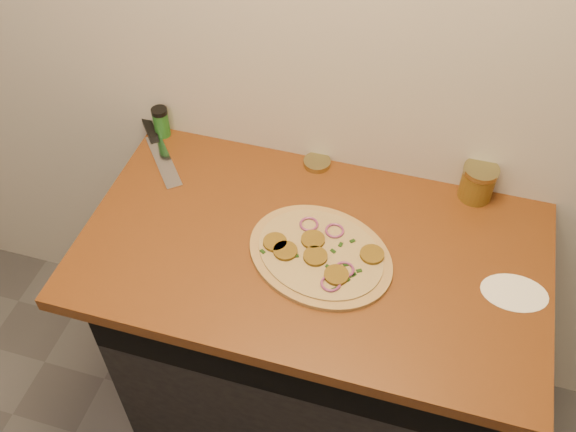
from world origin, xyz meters
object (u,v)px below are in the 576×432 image
(pizza, at_px, (320,254))
(spice_shaker, at_px, (161,122))
(salsa_jar, at_px, (478,182))
(chefs_knife, at_px, (155,142))

(pizza, xyz_separation_m, spice_shaker, (-0.57, 0.33, 0.04))
(pizza, height_order, salsa_jar, salsa_jar)
(chefs_knife, height_order, salsa_jar, salsa_jar)
(salsa_jar, bearing_deg, spice_shaker, 180.00)
(spice_shaker, bearing_deg, salsa_jar, 0.00)
(pizza, distance_m, chefs_knife, 0.65)
(chefs_knife, distance_m, spice_shaker, 0.06)
(pizza, xyz_separation_m, salsa_jar, (0.36, 0.33, 0.04))
(chefs_knife, xyz_separation_m, salsa_jar, (0.94, 0.05, 0.05))
(salsa_jar, distance_m, spice_shaker, 0.93)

